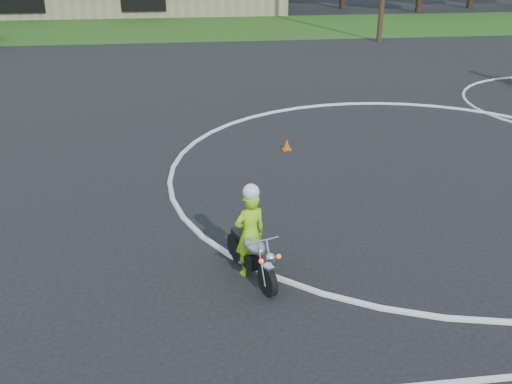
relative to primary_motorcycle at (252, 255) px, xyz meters
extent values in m
plane|color=black|center=(4.58, 1.20, -0.44)|extent=(120.00, 120.00, 0.00)
cube|color=#1E4714|center=(4.58, 28.20, -0.43)|extent=(120.00, 10.00, 0.02)
torus|color=silver|center=(4.58, 4.20, -0.43)|extent=(12.12, 12.12, 0.12)
cylinder|color=black|center=(0.19, -0.53, -0.18)|extent=(0.27, 0.52, 0.51)
cylinder|color=black|center=(-0.22, 0.59, -0.18)|extent=(0.27, 0.52, 0.51)
cube|color=black|center=(-0.03, 0.07, -0.09)|extent=(0.38, 0.52, 0.26)
ellipsoid|color=#A7A8AC|center=(0.03, -0.09, 0.23)|extent=(0.47, 0.62, 0.24)
cube|color=black|center=(-0.11, 0.31, 0.20)|extent=(0.38, 0.56, 0.09)
cylinder|color=silver|center=(0.09, -0.49, 0.12)|extent=(0.14, 0.30, 0.69)
cylinder|color=white|center=(0.24, -0.44, 0.12)|extent=(0.14, 0.30, 0.69)
cube|color=white|center=(0.19, -0.55, 0.09)|extent=(0.18, 0.22, 0.04)
cylinder|color=#BAB9C0|center=(0.12, -0.33, 0.43)|extent=(0.57, 0.23, 0.03)
sphere|color=silver|center=(0.22, -0.61, 0.29)|extent=(0.15, 0.15, 0.15)
sphere|color=#FF490C|center=(0.07, -0.65, 0.26)|extent=(0.08, 0.08, 0.08)
sphere|color=#E44F0B|center=(0.35, -0.54, 0.26)|extent=(0.08, 0.08, 0.08)
cylinder|color=silver|center=(-0.01, 0.44, -0.18)|extent=(0.29, 0.67, 0.07)
imported|color=#96DB17|center=(-0.01, 0.13, 0.32)|extent=(0.64, 0.53, 1.51)
sphere|color=white|center=(0.00, 0.09, 1.09)|extent=(0.27, 0.27, 0.27)
cone|color=#E1470B|center=(1.67, 6.07, -0.29)|extent=(0.22, 0.22, 0.30)
cube|color=#E1470B|center=(1.67, 6.07, -0.42)|extent=(0.24, 0.24, 0.03)
camera|label=1|loc=(-0.96, -8.08, 4.81)|focal=40.00mm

